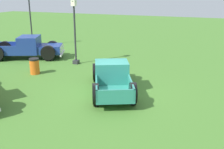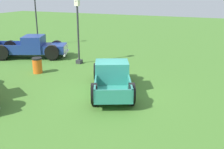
{
  "view_description": "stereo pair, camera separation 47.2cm",
  "coord_description": "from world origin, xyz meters",
  "px_view_note": "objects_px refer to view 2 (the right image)",
  "views": [
    {
      "loc": [
        -11.42,
        -4.29,
        4.84
      ],
      "look_at": [
        0.16,
        0.14,
        0.9
      ],
      "focal_mm": 43.11,
      "sensor_mm": 36.0,
      "label": 1
    },
    {
      "loc": [
        -11.24,
        -4.73,
        4.84
      ],
      "look_at": [
        0.16,
        0.14,
        0.9
      ],
      "focal_mm": 43.11,
      "sensor_mm": 36.0,
      "label": 2
    }
  ],
  "objects_px": {
    "lamp_post_near": "(78,31)",
    "trash_can": "(37,65)",
    "pickup_truck_behind_right": "(35,47)",
    "pickup_truck_foreground": "(112,76)",
    "lamp_post_far": "(36,19)"
  },
  "relations": [
    {
      "from": "lamp_post_near",
      "to": "trash_can",
      "type": "relative_size",
      "value": 4.47
    },
    {
      "from": "pickup_truck_behind_right",
      "to": "lamp_post_near",
      "type": "distance_m",
      "value": 4.06
    },
    {
      "from": "pickup_truck_foreground",
      "to": "lamp_post_far",
      "type": "distance_m",
      "value": 13.07
    },
    {
      "from": "lamp_post_near",
      "to": "lamp_post_far",
      "type": "relative_size",
      "value": 0.94
    },
    {
      "from": "pickup_truck_foreground",
      "to": "trash_can",
      "type": "bearing_deg",
      "value": 81.11
    },
    {
      "from": "pickup_truck_foreground",
      "to": "lamp_post_near",
      "type": "distance_m",
      "value": 5.7
    },
    {
      "from": "lamp_post_far",
      "to": "trash_can",
      "type": "bearing_deg",
      "value": -142.47
    },
    {
      "from": "trash_can",
      "to": "lamp_post_near",
      "type": "bearing_deg",
      "value": -22.47
    },
    {
      "from": "pickup_truck_behind_right",
      "to": "lamp_post_near",
      "type": "height_order",
      "value": "lamp_post_near"
    },
    {
      "from": "pickup_truck_foreground",
      "to": "lamp_post_far",
      "type": "bearing_deg",
      "value": 53.88
    },
    {
      "from": "lamp_post_near",
      "to": "pickup_truck_behind_right",
      "type": "bearing_deg",
      "value": 87.35
    },
    {
      "from": "pickup_truck_behind_right",
      "to": "trash_can",
      "type": "height_order",
      "value": "pickup_truck_behind_right"
    },
    {
      "from": "trash_can",
      "to": "pickup_truck_foreground",
      "type": "bearing_deg",
      "value": -98.89
    },
    {
      "from": "lamp_post_far",
      "to": "trash_can",
      "type": "relative_size",
      "value": 4.74
    },
    {
      "from": "pickup_truck_foreground",
      "to": "lamp_post_far",
      "type": "xyz_separation_m",
      "value": [
        7.64,
        10.47,
        1.65
      ]
    }
  ]
}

